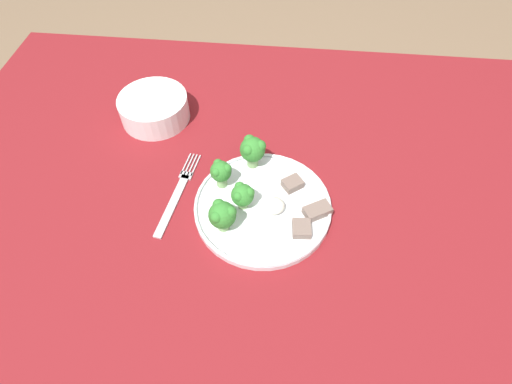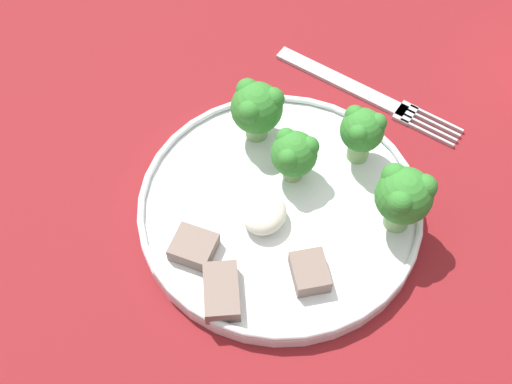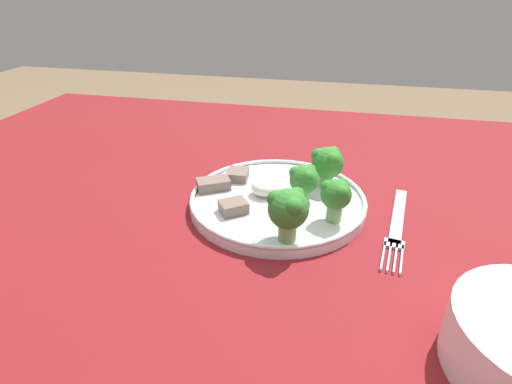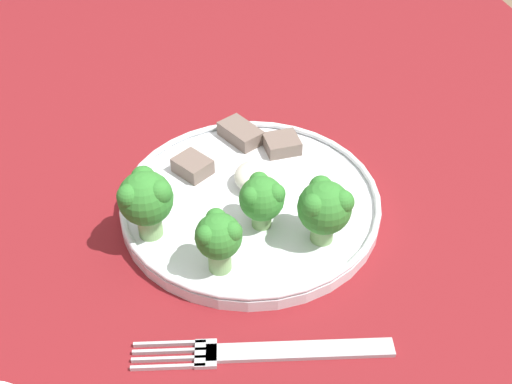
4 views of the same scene
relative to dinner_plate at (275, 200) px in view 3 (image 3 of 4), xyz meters
The scene contains 11 objects.
table 0.10m from the dinner_plate, 100.26° to the left, with size 1.34×0.98×0.75m.
dinner_plate is the anchor object (origin of this frame).
fork 0.16m from the dinner_plate, behind, with size 0.05×0.20×0.00m.
broccoli_floret_near_rim_left 0.05m from the dinner_plate, behind, with size 0.04×0.04×0.05m.
broccoli_floret_center_left 0.09m from the dinner_plate, 141.96° to the right, with size 0.05×0.05×0.06m.
broccoli_floret_back_left 0.11m from the dinner_plate, 108.67° to the left, with size 0.05×0.05×0.07m.
broccoli_floret_front_left 0.10m from the dinner_plate, 154.21° to the left, with size 0.04×0.04×0.06m.
meat_slice_front_slice 0.08m from the dinner_plate, 34.83° to the right, with size 0.03×0.04×0.01m.
meat_slice_middle_slice 0.09m from the dinner_plate, ahead, with size 0.05×0.05×0.02m.
meat_slice_rear_slice 0.07m from the dinner_plate, 46.64° to the left, with size 0.04×0.04×0.02m.
sauce_dollop 0.02m from the dinner_plate, 23.59° to the right, with size 0.04×0.04×0.02m.
Camera 3 is at (-0.08, 0.45, 1.03)m, focal length 28.00 mm.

